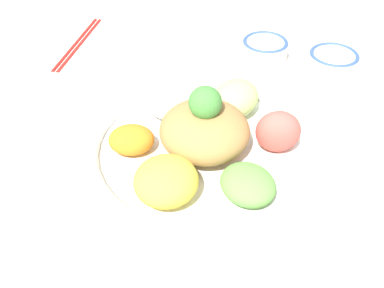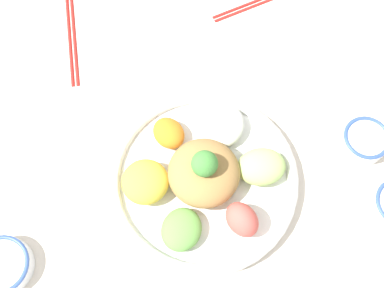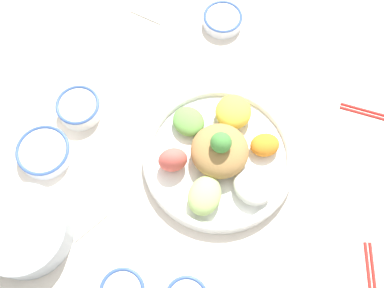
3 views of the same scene
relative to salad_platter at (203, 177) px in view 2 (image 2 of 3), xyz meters
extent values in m
plane|color=silver|center=(0.01, -0.02, -0.03)|extent=(2.40, 2.40, 0.00)
cylinder|color=white|center=(0.00, 0.00, -0.02)|extent=(0.34, 0.34, 0.02)
torus|color=white|center=(0.00, 0.00, 0.00)|extent=(0.34, 0.34, 0.02)
ellipsoid|color=#B7DB7A|center=(-0.03, 0.10, 0.02)|extent=(0.09, 0.10, 0.05)
ellipsoid|color=white|center=(-0.10, 0.02, 0.01)|extent=(0.10, 0.09, 0.04)
ellipsoid|color=orange|center=(-0.07, -0.08, 0.01)|extent=(0.08, 0.08, 0.04)
ellipsoid|color=yellow|center=(0.03, -0.10, 0.02)|extent=(0.10, 0.11, 0.05)
ellipsoid|color=#6BAD4C|center=(0.10, -0.02, 0.01)|extent=(0.09, 0.08, 0.04)
ellipsoid|color=#E55B51|center=(0.07, 0.08, 0.02)|extent=(0.08, 0.08, 0.06)
ellipsoid|color=#AD7F47|center=(0.00, 0.00, 0.02)|extent=(0.13, 0.13, 0.07)
sphere|color=#478E3D|center=(0.00, 0.00, 0.07)|extent=(0.04, 0.04, 0.04)
cylinder|color=white|center=(0.22, -0.30, -0.02)|extent=(0.10, 0.10, 0.03)
torus|color=#38569E|center=(0.22, -0.30, 0.00)|extent=(0.10, 0.10, 0.01)
cylinder|color=#DBB251|center=(0.22, -0.30, -0.01)|extent=(0.08, 0.08, 0.00)
cylinder|color=white|center=(-0.13, 0.28, -0.01)|extent=(0.09, 0.09, 0.04)
torus|color=#38569E|center=(-0.13, 0.28, 0.01)|extent=(0.09, 0.09, 0.01)
cylinder|color=#5B3319|center=(-0.13, 0.28, 0.00)|extent=(0.07, 0.07, 0.00)
cylinder|color=red|center=(-0.25, -0.34, -0.03)|extent=(0.22, 0.09, 0.01)
cylinder|color=red|center=(-0.25, -0.33, -0.03)|extent=(0.22, 0.09, 0.01)
cylinder|color=red|center=(-0.42, 0.04, -0.03)|extent=(0.14, 0.18, 0.01)
cube|color=beige|center=(0.12, 0.29, -0.03)|extent=(0.03, 0.09, 0.01)
ellipsoid|color=beige|center=(0.11, 0.23, -0.03)|extent=(0.04, 0.05, 0.01)
camera|label=1|loc=(0.35, -0.33, 0.42)|focal=42.00mm
camera|label=2|loc=(0.24, 0.03, 0.76)|focal=42.00mm
camera|label=3|loc=(-0.17, 0.30, 0.92)|focal=42.00mm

